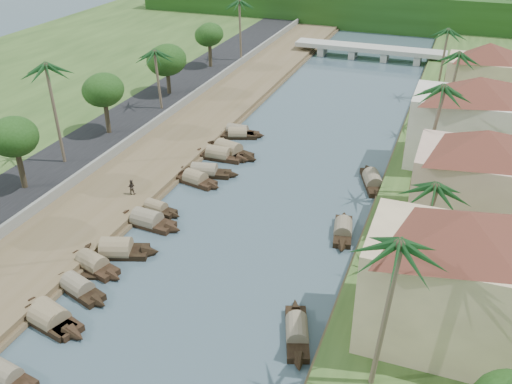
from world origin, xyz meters
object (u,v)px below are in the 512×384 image
(sampan_0, at_px, (3,375))
(sampan_1, at_px, (47,320))
(bridge, at_px, (369,50))
(building_near, at_px, (456,277))

(sampan_0, distance_m, sampan_1, 5.59)
(bridge, height_order, sampan_1, bridge)
(sampan_0, bearing_deg, building_near, 35.34)
(bridge, distance_m, building_near, 76.54)
(building_near, height_order, sampan_0, building_near)
(building_near, bearing_deg, sampan_1, -164.65)
(sampan_1, bearing_deg, bridge, 96.48)
(bridge, distance_m, sampan_1, 82.31)
(building_near, xyz_separation_m, sampan_1, (-28.31, -7.77, -5.97))
(building_near, bearing_deg, sampan_0, -154.20)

